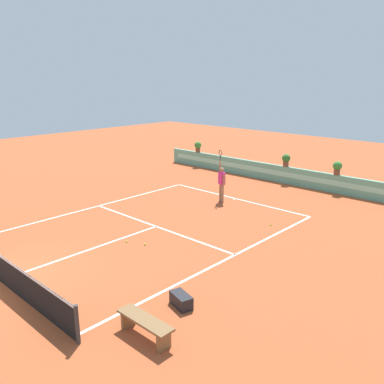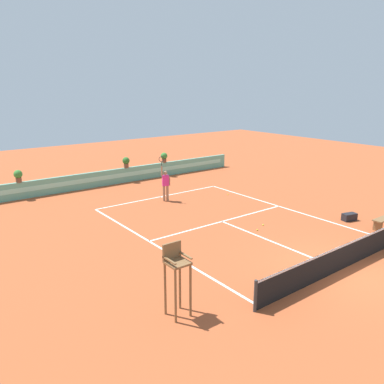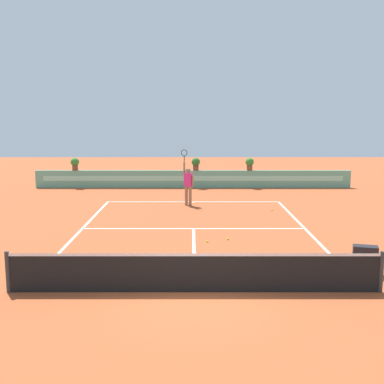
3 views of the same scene
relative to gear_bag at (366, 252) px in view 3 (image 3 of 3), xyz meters
The scene contains 12 objects.
ground_plane 5.99m from the gear_bag, 147.31° to the left, with size 60.00×60.00×0.00m, color #A84C28.
court_lines 6.41m from the gear_bag, 141.89° to the left, with size 8.32×11.94×0.01m.
net 5.76m from the gear_bag, 151.23° to the right, with size 8.92×0.10×1.00m.
back_wall_barrier 14.53m from the gear_bag, 110.30° to the left, with size 18.00×0.21×1.00m.
gear_bag is the anchor object (origin of this frame).
tennis_player 9.80m from the gear_bag, 122.71° to the left, with size 0.58×0.35×2.58m.
tennis_ball_near_baseline 4.91m from the gear_bag, 159.21° to the left, with size 0.07×0.07×0.07m, color #CCE033.
tennis_ball_mid_court 7.18m from the gear_bag, 102.88° to the left, with size 0.07×0.07×0.07m, color #CCE033.
tennis_ball_by_sideline 4.39m from the gear_bag, 152.34° to the left, with size 0.07×0.07×0.07m, color #CCE033.
potted_plant_right 13.80m from the gear_bag, 97.58° to the left, with size 0.48×0.48×0.72m.
potted_plant_centre 14.52m from the gear_bag, 109.71° to the left, with size 0.48×0.48×0.72m.
potted_plant_far_left 18.05m from the gear_bag, 130.83° to the left, with size 0.48×0.48×0.72m.
Camera 3 is at (-0.06, -10.89, 4.18)m, focal length 45.03 mm.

